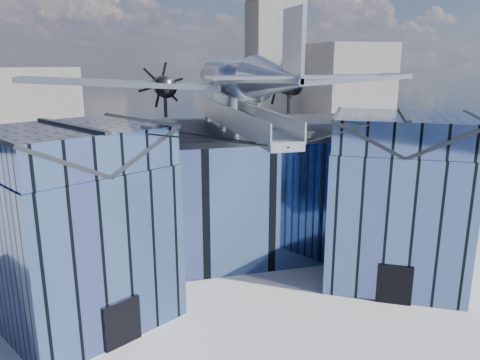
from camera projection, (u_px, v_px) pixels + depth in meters
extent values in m
plane|color=gray|center=(248.00, 288.00, 32.28)|extent=(120.00, 120.00, 0.00)
cube|color=#496296|center=(218.00, 188.00, 39.50)|extent=(28.00, 14.00, 9.50)
cube|color=#222429|center=(217.00, 130.00, 38.26)|extent=(28.00, 14.00, 0.40)
cube|color=#496296|center=(81.00, 244.00, 27.48)|extent=(11.79, 11.43, 9.50)
cube|color=#496296|center=(73.00, 146.00, 26.01)|extent=(11.56, 11.20, 2.20)
cube|color=#222429|center=(32.00, 152.00, 24.46)|extent=(7.98, 9.23, 2.40)
cube|color=#222429|center=(109.00, 142.00, 27.56)|extent=(7.98, 9.23, 2.40)
cube|color=#222429|center=(71.00, 126.00, 25.72)|extent=(4.30, 7.10, 0.18)
cube|color=black|center=(122.00, 323.00, 25.58)|extent=(2.03, 1.32, 2.60)
cube|color=black|center=(146.00, 226.00, 30.57)|extent=(0.34, 0.34, 9.50)
cube|color=#496296|center=(395.00, 214.00, 32.85)|extent=(11.79, 11.43, 9.50)
cube|color=#496296|center=(402.00, 131.00, 31.38)|extent=(11.56, 11.20, 2.20)
cube|color=#222429|center=(368.00, 130.00, 31.93)|extent=(7.98, 9.23, 2.40)
cube|color=#222429|center=(438.00, 133.00, 30.83)|extent=(7.98, 9.23, 2.40)
cube|color=#222429|center=(404.00, 114.00, 31.09)|extent=(4.30, 7.10, 0.18)
cube|color=black|center=(394.00, 285.00, 29.92)|extent=(2.03, 1.32, 2.60)
cube|color=black|center=(330.00, 209.00, 33.95)|extent=(0.34, 0.34, 9.50)
cube|color=#9CA2AA|center=(234.00, 121.00, 32.77)|extent=(1.80, 21.00, 0.50)
cube|color=#9CA2AA|center=(222.00, 112.00, 32.38)|extent=(0.08, 21.00, 1.10)
cube|color=#9CA2AA|center=(247.00, 111.00, 32.84)|extent=(0.08, 21.00, 1.10)
cylinder|color=#9CA2AA|center=(208.00, 116.00, 41.81)|extent=(0.44, 0.44, 1.35)
cylinder|color=#9CA2AA|center=(223.00, 124.00, 36.21)|extent=(0.44, 0.44, 1.35)
cylinder|color=#9CA2AA|center=(236.00, 132.00, 32.47)|extent=(0.44, 0.44, 1.35)
cylinder|color=#9CA2AA|center=(233.00, 107.00, 33.00)|extent=(0.70, 0.70, 1.40)
cylinder|color=black|center=(173.00, 136.00, 24.35)|extent=(10.55, 6.08, 0.69)
cylinder|color=black|center=(355.00, 129.00, 27.04)|extent=(10.55, 6.08, 0.69)
cylinder|color=black|center=(197.00, 135.00, 30.28)|extent=(6.09, 17.04, 1.19)
cylinder|color=black|center=(284.00, 131.00, 31.81)|extent=(6.09, 17.04, 1.19)
cylinder|color=#AAB0B7|center=(232.00, 79.00, 32.51)|extent=(2.50, 11.00, 2.50)
sphere|color=#AAB0B7|center=(215.00, 76.00, 37.65)|extent=(2.50, 2.50, 2.50)
cube|color=black|center=(218.00, 67.00, 36.54)|extent=(1.60, 1.40, 0.50)
cone|color=#AAB0B7|center=(276.00, 79.00, 24.03)|extent=(2.50, 7.00, 2.50)
cube|color=#AAB0B7|center=(293.00, 46.00, 21.49)|extent=(0.18, 2.40, 3.40)
cube|color=#AAB0B7|center=(292.00, 77.00, 21.93)|extent=(8.00, 1.80, 0.14)
cube|color=#AAB0B7|center=(129.00, 84.00, 31.73)|extent=(14.00, 3.20, 1.08)
cylinder|color=black|center=(164.00, 86.00, 32.97)|extent=(1.44, 3.20, 1.44)
cone|color=black|center=(161.00, 85.00, 34.65)|extent=(0.70, 0.70, 0.70)
cube|color=black|center=(161.00, 85.00, 34.79)|extent=(1.05, 0.06, 3.33)
cube|color=black|center=(161.00, 85.00, 34.79)|extent=(2.53, 0.06, 2.53)
cube|color=black|center=(161.00, 85.00, 34.79)|extent=(3.33, 0.06, 1.05)
cylinder|color=black|center=(165.00, 105.00, 32.72)|extent=(0.24, 0.24, 1.75)
cube|color=#AAB0B7|center=(319.00, 81.00, 35.31)|extent=(14.00, 3.20, 1.08)
cylinder|color=black|center=(286.00, 85.00, 35.32)|extent=(1.44, 3.20, 1.44)
cone|color=black|center=(278.00, 83.00, 37.00)|extent=(0.70, 0.70, 0.70)
cube|color=black|center=(277.00, 83.00, 37.14)|extent=(1.05, 0.06, 3.33)
cube|color=black|center=(277.00, 83.00, 37.14)|extent=(2.53, 0.06, 2.53)
cube|color=black|center=(277.00, 83.00, 37.14)|extent=(3.33, 0.06, 1.05)
cylinder|color=black|center=(288.00, 102.00, 35.07)|extent=(0.24, 0.24, 1.75)
cube|color=slate|center=(345.00, 96.00, 83.03)|extent=(12.00, 14.00, 18.00)
cube|color=slate|center=(38.00, 111.00, 76.77)|extent=(14.00, 10.00, 14.00)
cube|color=slate|center=(274.00, 72.00, 88.81)|extent=(9.00, 9.00, 26.00)
cylinder|color=black|center=(461.00, 189.00, 52.71)|extent=(0.39, 0.39, 2.32)
sphere|color=#274D1B|center=(463.00, 171.00, 52.19)|extent=(3.71, 3.71, 3.03)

